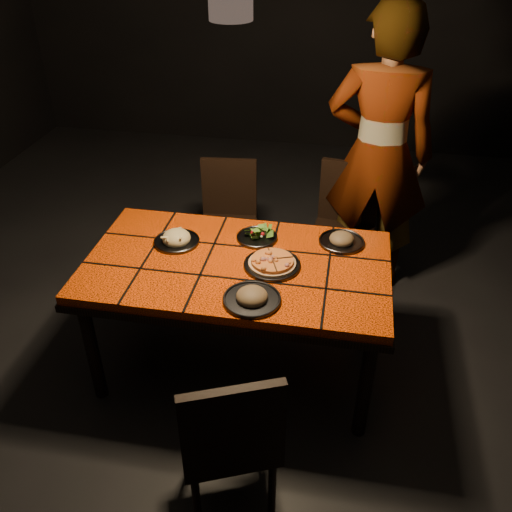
% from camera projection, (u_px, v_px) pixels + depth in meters
% --- Properties ---
extents(room_shell, '(6.04, 7.04, 3.08)m').
position_uv_depth(room_shell, '(234.00, 125.00, 2.44)').
color(room_shell, black).
rests_on(room_shell, ground).
extents(dining_table, '(1.62, 0.92, 0.75)m').
position_uv_depth(dining_table, '(237.00, 274.00, 2.90)').
color(dining_table, '#FF4908').
rests_on(dining_table, ground).
extents(chair_near, '(0.53, 0.53, 0.90)m').
position_uv_depth(chair_near, '(230.00, 436.00, 2.22)').
color(chair_near, black).
rests_on(chair_near, ground).
extents(chair_far_left, '(0.42, 0.42, 0.86)m').
position_uv_depth(chair_far_left, '(228.00, 213.00, 3.82)').
color(chair_far_left, black).
rests_on(chair_far_left, ground).
extents(chair_far_right, '(0.46, 0.46, 0.90)m').
position_uv_depth(chair_far_right, '(344.00, 220.00, 3.69)').
color(chair_far_right, black).
rests_on(chair_far_right, ground).
extents(diner, '(0.73, 0.51, 1.92)m').
position_uv_depth(diner, '(379.00, 155.00, 3.50)').
color(diner, brown).
rests_on(diner, ground).
extents(plate_pizza, '(0.32, 0.32, 0.04)m').
position_uv_depth(plate_pizza, '(272.00, 263.00, 2.81)').
color(plate_pizza, '#3B3B40').
rests_on(plate_pizza, dining_table).
extents(plate_pasta, '(0.25, 0.25, 0.08)m').
position_uv_depth(plate_pasta, '(177.00, 239.00, 3.00)').
color(plate_pasta, '#3B3B40').
rests_on(plate_pasta, dining_table).
extents(plate_salad, '(0.23, 0.23, 0.07)m').
position_uv_depth(plate_salad, '(257.00, 235.00, 3.03)').
color(plate_salad, '#3B3B40').
rests_on(plate_salad, dining_table).
extents(plate_mushroom_a, '(0.28, 0.28, 0.09)m').
position_uv_depth(plate_mushroom_a, '(252.00, 297.00, 2.57)').
color(plate_mushroom_a, '#3B3B40').
rests_on(plate_mushroom_a, dining_table).
extents(plate_mushroom_b, '(0.25, 0.25, 0.08)m').
position_uv_depth(plate_mushroom_b, '(342.00, 240.00, 3.00)').
color(plate_mushroom_b, '#3B3B40').
rests_on(plate_mushroom_b, dining_table).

